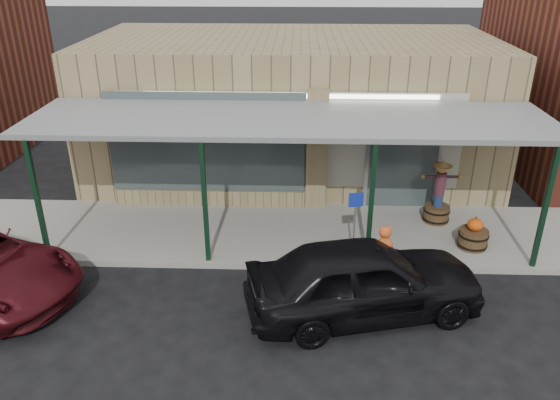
{
  "coord_description": "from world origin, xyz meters",
  "views": [
    {
      "loc": [
        0.21,
        -8.5,
        6.68
      ],
      "look_at": [
        -0.18,
        2.6,
        1.47
      ],
      "focal_mm": 35.0,
      "sensor_mm": 36.0,
      "label": 1
    }
  ],
  "objects_px": {
    "barrel_pumpkin": "(473,236)",
    "parked_sedan": "(364,279)",
    "barrel_scarecrow": "(438,201)",
    "handicap_sign": "(355,216)"
  },
  "relations": [
    {
      "from": "barrel_scarecrow",
      "to": "parked_sedan",
      "type": "xyz_separation_m",
      "value": [
        -2.28,
        -3.78,
        0.07
      ]
    },
    {
      "from": "parked_sedan",
      "to": "barrel_scarecrow",
      "type": "bearing_deg",
      "value": -44.66
    },
    {
      "from": "parked_sedan",
      "to": "handicap_sign",
      "type": "bearing_deg",
      "value": -12.39
    },
    {
      "from": "barrel_scarecrow",
      "to": "barrel_pumpkin",
      "type": "distance_m",
      "value": 1.47
    },
    {
      "from": "barrel_scarecrow",
      "to": "handicap_sign",
      "type": "xyz_separation_m",
      "value": [
        -2.32,
        -1.88,
        0.47
      ]
    },
    {
      "from": "barrel_pumpkin",
      "to": "parked_sedan",
      "type": "xyz_separation_m",
      "value": [
        -2.84,
        -2.45,
        0.35
      ]
    },
    {
      "from": "barrel_pumpkin",
      "to": "parked_sedan",
      "type": "relative_size",
      "value": 0.16
    },
    {
      "from": "barrel_scarecrow",
      "to": "parked_sedan",
      "type": "distance_m",
      "value": 4.42
    },
    {
      "from": "barrel_scarecrow",
      "to": "parked_sedan",
      "type": "height_order",
      "value": "barrel_scarecrow"
    },
    {
      "from": "barrel_scarecrow",
      "to": "barrel_pumpkin",
      "type": "relative_size",
      "value": 2.1
    }
  ]
}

